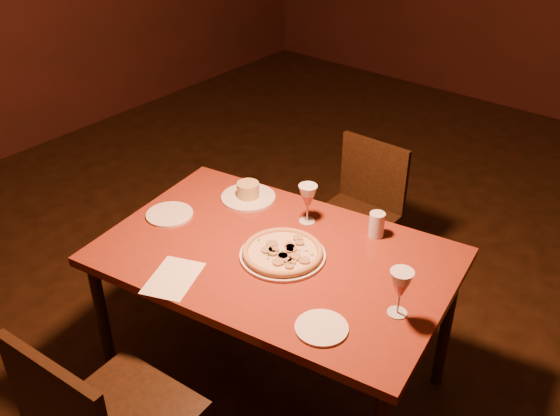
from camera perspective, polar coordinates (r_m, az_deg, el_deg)
The scene contains 11 objects.
floor at distance 3.02m, azimuth 3.16°, elevation -13.34°, with size 7.00×7.00×0.00m, color #321E10.
dining_table at distance 2.45m, azimuth -0.40°, elevation -5.34°, with size 1.45×1.05×0.72m.
chair_far at distance 3.23m, azimuth 7.30°, elevation -0.10°, with size 0.38×0.38×0.78m.
pizza_plate at distance 2.39m, azimuth 0.24°, elevation -4.08°, with size 0.33×0.33×0.04m.
ramekin_saucer at distance 2.75m, azimuth -2.93°, elevation 1.34°, with size 0.24×0.24×0.08m.
wine_glass_far at distance 2.56m, azimuth 2.54°, elevation 0.38°, with size 0.08×0.08×0.17m, color #B6534C, non-canonical shape.
wine_glass_right at distance 2.13m, azimuth 10.89°, elevation -7.63°, with size 0.08×0.08×0.18m, color #B6534C, non-canonical shape.
water_tumbler at distance 2.51m, azimuth 8.83°, elevation -1.51°, with size 0.06×0.06×0.10m, color silver.
side_plate_left at distance 2.68m, azimuth -10.06°, elevation -0.58°, with size 0.20×0.20×0.01m, color silver.
side_plate_near at distance 2.09m, azimuth 3.82°, elevation -10.88°, with size 0.18×0.18×0.01m, color silver.
menu_card at distance 2.32m, azimuth -9.73°, elevation -6.33°, with size 0.16×0.24×0.00m, color white.
Camera 1 is at (1.21, -1.75, 2.14)m, focal length 40.00 mm.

